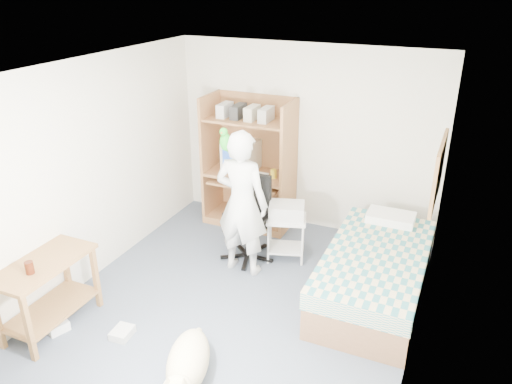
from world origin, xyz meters
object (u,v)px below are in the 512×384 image
at_px(bed, 375,274).
at_px(office_chair, 249,229).
at_px(computer_hutch, 250,167).
at_px(side_desk, 47,284).
at_px(person, 242,203).
at_px(printer_cart, 286,231).
at_px(dog, 187,365).

relative_size(bed, office_chair, 1.93).
xyz_separation_m(computer_hutch, office_chair, (0.40, -0.89, -0.45)).
distance_m(side_desk, person, 2.20).
bearing_deg(printer_cart, bed, -34.93).
height_order(computer_hutch, side_desk, computer_hutch).
bearing_deg(side_desk, person, 53.34).
xyz_separation_m(dog, printer_cart, (0.04, 2.30, 0.19)).
distance_m(side_desk, printer_cart, 2.76).
bearing_deg(bed, printer_cart, 162.57).
relative_size(side_desk, office_chair, 0.95).
distance_m(bed, dog, 2.28).
bearing_deg(side_desk, office_chair, 58.66).
xyz_separation_m(computer_hutch, bed, (2.00, -1.12, -0.53)).
xyz_separation_m(side_desk, printer_cart, (1.68, 2.18, -0.12)).
relative_size(computer_hutch, person, 1.03).
xyz_separation_m(office_chair, printer_cart, (0.43, 0.14, -0.00)).
xyz_separation_m(side_desk, office_chair, (1.25, 2.04, -0.12)).
bearing_deg(side_desk, computer_hutch, 73.86).
relative_size(bed, printer_cart, 3.59).
xyz_separation_m(computer_hutch, person, (0.44, -1.20, 0.05)).
distance_m(dog, printer_cart, 2.30).
xyz_separation_m(bed, side_desk, (-2.85, -1.82, 0.21)).
distance_m(office_chair, dog, 2.20).
distance_m(side_desk, dog, 1.67).
relative_size(computer_hutch, printer_cart, 3.20).
bearing_deg(side_desk, printer_cart, 52.44).
distance_m(person, printer_cart, 0.77).
xyz_separation_m(office_chair, person, (0.05, -0.31, 0.50)).
bearing_deg(dog, office_chair, 80.15).
bearing_deg(computer_hutch, bed, -29.29).
xyz_separation_m(bed, dog, (-1.22, -1.93, -0.10)).
bearing_deg(dog, printer_cart, 68.81).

